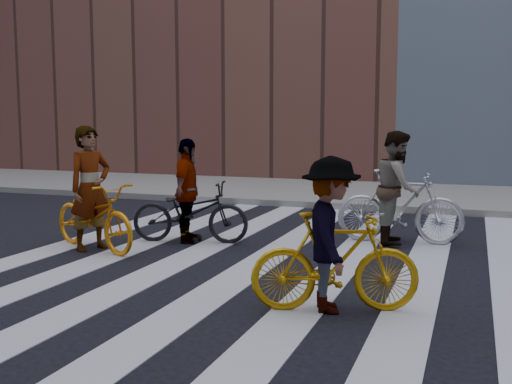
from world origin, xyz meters
The scene contains 11 objects.
ground centered at (0.00, 0.00, 0.00)m, with size 100.00×100.00×0.00m, color black.
sidewalk_far centered at (0.00, 7.50, 0.07)m, with size 100.00×5.00×0.15m, color gray.
zebra_crosswalk centered at (0.00, 0.00, 0.01)m, with size 8.25×10.00×0.01m.
bike_yellow_left centered at (-3.26, -0.36, 0.52)m, with size 0.70×1.99×1.05m, color orange.
bike_silver_mid centered at (1.13, 1.75, 0.60)m, with size 0.57×2.01×1.21m, color silver.
bike_yellow_right centered at (0.91, -2.05, 0.53)m, with size 0.50×1.76×1.06m, color #D0930B.
bike_dark_rear centered at (-2.10, 0.63, 0.50)m, with size 0.67×1.92×1.01m, color black.
rider_left centered at (-3.31, -0.36, 0.96)m, with size 0.70×0.46×1.91m, color slate.
rider_mid centered at (1.08, 1.75, 0.91)m, with size 0.89×0.69×1.83m, color slate.
rider_right centered at (0.86, -2.05, 0.82)m, with size 1.05×0.61×1.63m, color slate.
rider_rear centered at (-2.15, 0.63, 0.85)m, with size 1.00×0.42×1.71m, color slate.
Camera 1 is at (2.23, -8.06, 2.00)m, focal length 42.00 mm.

